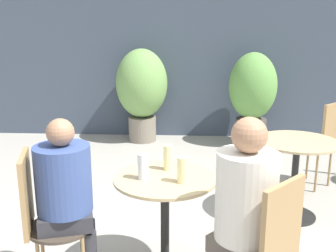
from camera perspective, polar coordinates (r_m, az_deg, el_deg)
storefront_wall at (r=6.14m, az=3.98°, el=12.30°), size 10.00×0.06×3.00m
cafe_table_near at (r=2.70m, az=-0.45°, el=-11.43°), size 0.69×0.69×0.72m
cafe_table_far at (r=3.69m, az=18.06°, el=-4.86°), size 0.72×0.72×0.72m
bistro_chair_0 at (r=2.65m, az=-17.74°, el=-11.84°), size 0.45×0.43×0.95m
bistro_chair_1 at (r=2.24m, az=14.00°, el=-16.58°), size 0.47×0.47×0.95m
bistro_chair_3 at (r=4.44m, az=21.61°, el=-1.66°), size 0.47×0.47×0.95m
seated_person_0 at (r=2.58m, az=-14.46°, el=-9.13°), size 0.40×0.38×1.16m
seated_person_1 at (r=2.23m, az=10.90°, el=-11.42°), size 0.43×0.43×1.24m
beer_glass_0 at (r=2.51m, az=2.11°, el=-6.39°), size 0.07×0.07×0.17m
beer_glass_1 at (r=2.73m, az=0.01°, el=-4.60°), size 0.06×0.06×0.18m
beer_glass_2 at (r=2.57m, az=-3.65°, el=-5.90°), size 0.07×0.07×0.17m
potted_plant_0 at (r=5.89m, az=-3.83°, el=5.53°), size 0.77×0.77×1.39m
potted_plant_1 at (r=5.80m, az=12.16°, el=4.71°), size 0.68×0.68×1.36m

